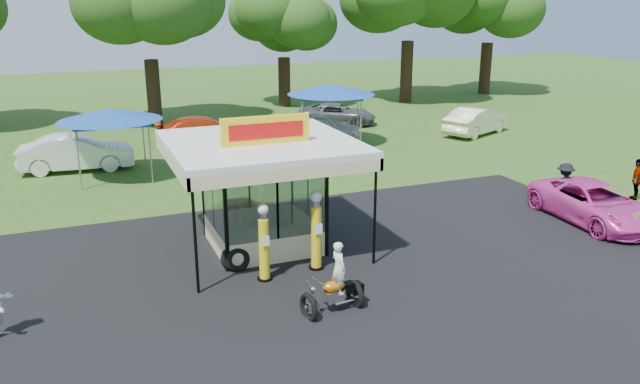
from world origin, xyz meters
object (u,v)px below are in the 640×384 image
(gas_pump_left, at_px, (264,245))
(bg_car_c, at_px, (320,129))
(bg_car_e, at_px, (476,121))
(bg_car_a, at_px, (77,153))
(tent_east, at_px, (331,90))
(motorcycle, at_px, (336,284))
(kiosk_car, at_px, (244,210))
(gas_pump_right, at_px, (316,233))
(spectator_east_b, at_px, (637,179))
(bg_car_d, at_px, (337,114))
(gas_station_kiosk, at_px, (262,192))
(spectator_east_a, at_px, (564,186))
(tent_west, at_px, (110,115))
(pink_sedan, at_px, (594,203))
(bg_car_b, at_px, (205,131))

(gas_pump_left, bearing_deg, bg_car_c, 63.17)
(gas_pump_left, distance_m, bg_car_e, 22.07)
(bg_car_a, distance_m, tent_east, 12.82)
(motorcycle, relative_size, kiosk_car, 0.67)
(gas_pump_left, bearing_deg, gas_pump_right, 6.04)
(gas_pump_left, relative_size, gas_pump_right, 0.95)
(spectator_east_b, relative_size, tent_east, 0.36)
(kiosk_car, distance_m, bg_car_e, 18.83)
(spectator_east_b, bearing_deg, bg_car_d, -109.76)
(bg_car_e, bearing_deg, bg_car_c, 56.56)
(bg_car_c, xyz_separation_m, tent_east, (0.36, -0.70, 2.15))
(motorcycle, distance_m, bg_car_e, 22.85)
(gas_pump_left, bearing_deg, tent_east, 61.03)
(gas_pump_left, bearing_deg, spectator_east_b, 6.05)
(gas_station_kiosk, height_order, bg_car_c, gas_station_kiosk)
(gas_pump_left, bearing_deg, spectator_east_a, 8.97)
(bg_car_e, bearing_deg, tent_west, 70.67)
(bg_car_a, bearing_deg, gas_pump_right, -152.07)
(pink_sedan, bearing_deg, spectator_east_a, 88.37)
(bg_car_a, height_order, bg_car_c, bg_car_a)
(tent_west, distance_m, tent_east, 11.45)
(gas_station_kiosk, distance_m, gas_pump_right, 2.50)
(pink_sedan, height_order, bg_car_e, bg_car_e)
(gas_pump_left, relative_size, bg_car_c, 0.51)
(gas_pump_right, relative_size, spectator_east_a, 1.37)
(tent_west, bearing_deg, bg_car_d, 28.62)
(spectator_east_b, height_order, bg_car_d, spectator_east_b)
(spectator_east_b, height_order, bg_car_a, spectator_east_b)
(gas_pump_right, distance_m, spectator_east_a, 10.60)
(gas_pump_left, distance_m, tent_west, 12.78)
(bg_car_a, bearing_deg, bg_car_c, -78.95)
(bg_car_b, relative_size, tent_west, 1.18)
(tent_west, bearing_deg, kiosk_car, -64.77)
(pink_sedan, bearing_deg, bg_car_d, 96.82)
(spectator_east_a, relative_size, bg_car_a, 0.35)
(gas_pump_left, relative_size, spectator_east_a, 1.30)
(gas_station_kiosk, xyz_separation_m, bg_car_b, (1.32, 14.93, -1.04))
(kiosk_car, distance_m, bg_car_d, 18.16)
(motorcycle, xyz_separation_m, spectator_east_a, (10.92, 4.23, 0.12))
(kiosk_car, bearing_deg, tent_east, -36.30)
(gas_pump_right, height_order, bg_car_c, gas_pump_right)
(bg_car_d, relative_size, tent_east, 1.03)
(gas_pump_left, height_order, bg_car_a, gas_pump_left)
(gas_pump_left, distance_m, pink_sedan, 11.91)
(motorcycle, relative_size, tent_west, 0.44)
(bg_car_c, distance_m, bg_car_d, 5.06)
(gas_station_kiosk, distance_m, bg_car_d, 20.07)
(spectator_east_b, relative_size, bg_car_d, 0.34)
(bg_car_d, bearing_deg, gas_station_kiosk, 176.69)
(bg_car_e, bearing_deg, gas_pump_left, 105.30)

